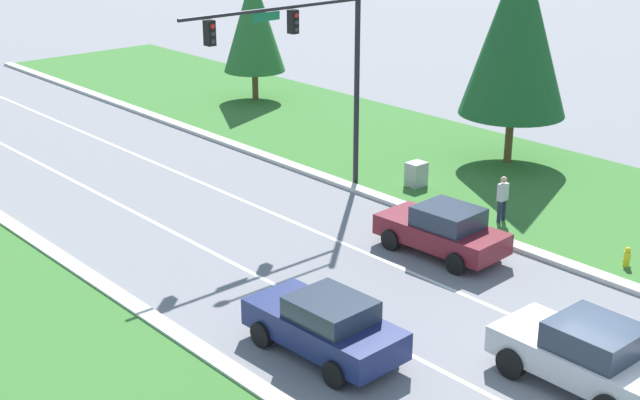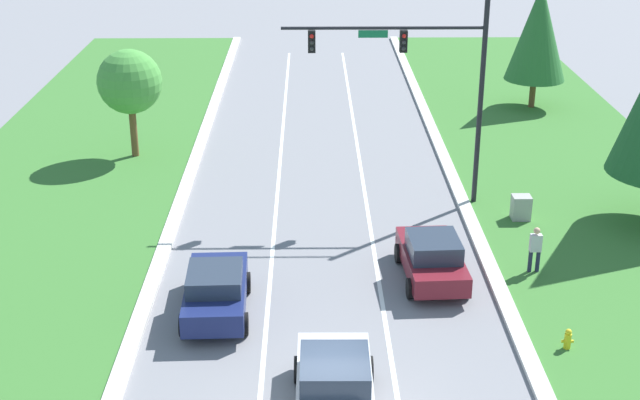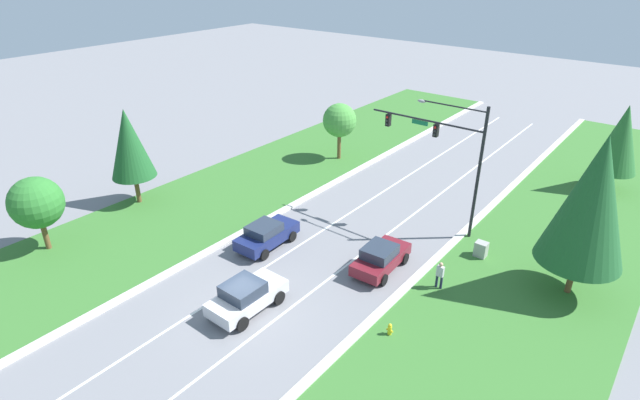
% 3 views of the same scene
% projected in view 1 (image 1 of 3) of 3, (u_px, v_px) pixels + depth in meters
% --- Properties ---
extents(ground_plane, '(160.00, 160.00, 0.00)m').
position_uv_depth(ground_plane, '(585.00, 391.00, 20.56)').
color(ground_plane, slate).
extents(lane_stripe_inner_right, '(0.14, 81.00, 0.01)m').
position_uv_depth(lane_stripe_inner_right, '(626.00, 364.00, 21.68)').
color(lane_stripe_inner_right, white).
rests_on(lane_stripe_inner_right, ground_plane).
extents(traffic_signal_mast, '(7.70, 0.41, 8.58)m').
position_uv_depth(traffic_signal_mast, '(314.00, 44.00, 30.93)').
color(traffic_signal_mast, black).
rests_on(traffic_signal_mast, ground_plane).
extents(burgundy_sedan, '(2.16, 4.23, 1.60)m').
position_uv_depth(burgundy_sedan, '(443.00, 230.00, 27.70)').
color(burgundy_sedan, maroon).
rests_on(burgundy_sedan, ground_plane).
extents(silver_sedan, '(2.15, 4.20, 1.69)m').
position_uv_depth(silver_sedan, '(586.00, 354.00, 20.45)').
color(silver_sedan, silver).
rests_on(silver_sedan, ground_plane).
extents(navy_sedan, '(2.13, 4.28, 1.58)m').
position_uv_depth(navy_sedan, '(325.00, 325.00, 21.88)').
color(navy_sedan, navy).
rests_on(navy_sedan, ground_plane).
extents(utility_cabinet, '(0.70, 0.60, 1.01)m').
position_uv_depth(utility_cabinet, '(416.00, 175.00, 33.69)').
color(utility_cabinet, '#9E9E99').
rests_on(utility_cabinet, ground_plane).
extents(pedestrian, '(0.40, 0.23, 1.69)m').
position_uv_depth(pedestrian, '(502.00, 198.00, 30.09)').
color(pedestrian, '#232842').
rests_on(pedestrian, ground_plane).
extents(fire_hydrant, '(0.34, 0.20, 0.70)m').
position_uv_depth(fire_hydrant, '(627.00, 258.00, 26.81)').
color(fire_hydrant, gold).
rests_on(fire_hydrant, ground_plane).
extents(conifer_near_right_tree, '(4.27, 4.27, 8.94)m').
position_uv_depth(conifer_near_right_tree, '(517.00, 29.00, 34.81)').
color(conifer_near_right_tree, brown).
rests_on(conifer_near_right_tree, ground_plane).
extents(conifer_far_right_tree, '(3.18, 3.18, 6.70)m').
position_uv_depth(conifer_far_right_tree, '(254.00, 22.00, 45.44)').
color(conifer_far_right_tree, brown).
rests_on(conifer_far_right_tree, ground_plane).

